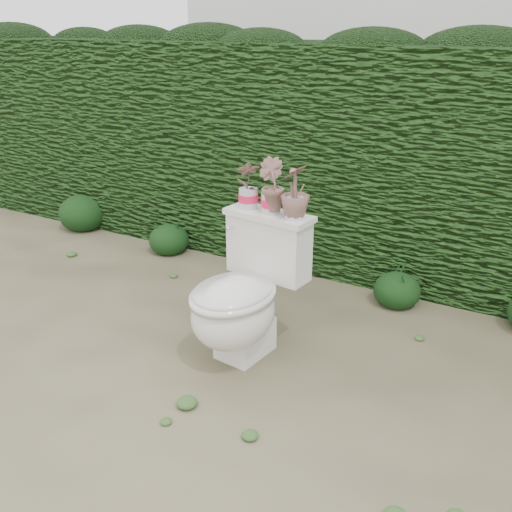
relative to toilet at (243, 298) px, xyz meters
The scene contains 10 objects.
ground 0.36m from the toilet, 52.64° to the left, with size 60.00×60.00×0.00m, color #837B5A.
hedge 1.72m from the toilet, 88.32° to the left, with size 8.00×1.00×1.60m, color #2D5B1E.
toilet is the anchor object (origin of this frame).
potted_plant_left 0.61m from the toilet, 112.96° to the left, with size 0.13×0.09×0.25m, color #286A21.
potted_plant_center 0.61m from the toilet, 79.75° to the left, with size 0.16×0.13×0.28m, color #286A21.
potted_plant_right 0.63m from the toilet, 47.92° to the left, with size 0.15×0.15×0.27m, color #286A21.
liriope_clump_0 2.60m from the toilet, 154.04° to the left, with size 0.42×0.42×0.34m, color #193C15.
liriope_clump_1 1.69m from the toilet, 141.27° to the left, with size 0.32×0.32×0.26m, color #193C15.
liriope_clump_2 1.20m from the toilet, 109.69° to the left, with size 0.38×0.38×0.30m, color #193C15.
liriope_clump_3 1.20m from the toilet, 61.18° to the left, with size 0.31×0.31×0.25m, color #193C15.
Camera 1 is at (1.36, -2.44, 1.73)m, focal length 40.00 mm.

